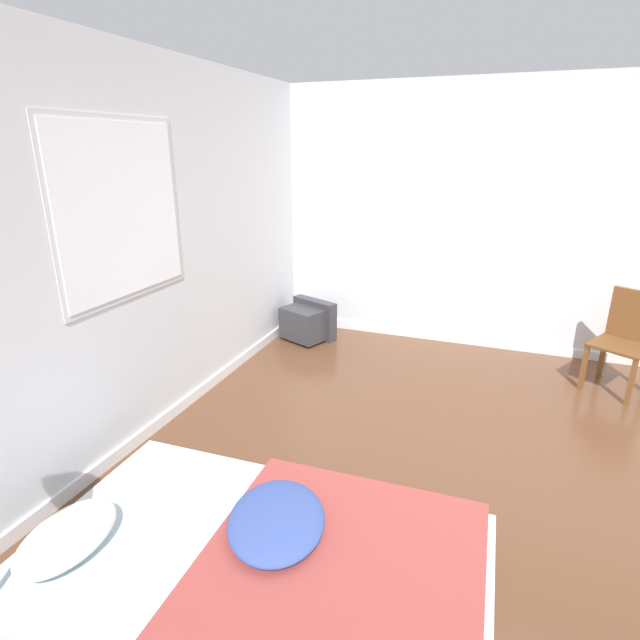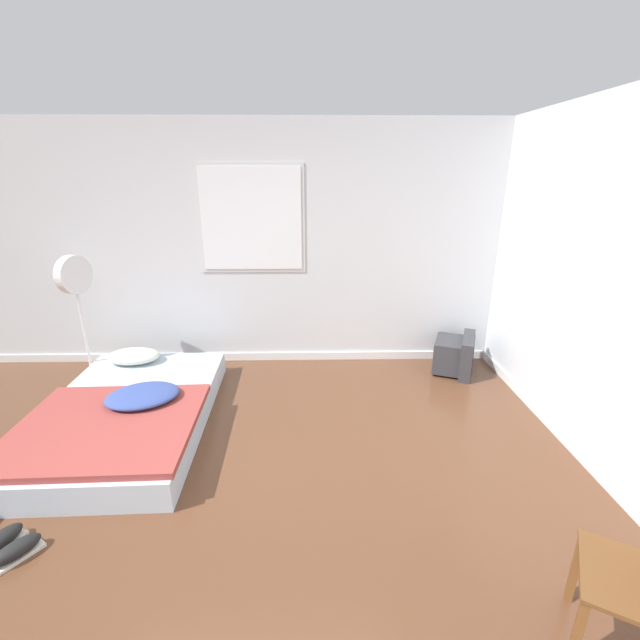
{
  "view_description": "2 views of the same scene",
  "coord_description": "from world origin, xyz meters",
  "px_view_note": "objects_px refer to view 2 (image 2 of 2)",
  "views": [
    {
      "loc": [
        -2.63,
        0.32,
        1.99
      ],
      "look_at": [
        0.66,
        1.56,
        0.76
      ],
      "focal_mm": 28.0,
      "sensor_mm": 36.0,
      "label": 1
    },
    {
      "loc": [
        0.5,
        -2.0,
        2.05
      ],
      "look_at": [
        0.58,
        1.69,
        0.79
      ],
      "focal_mm": 24.0,
      "sensor_mm": 36.0,
      "label": 2
    }
  ],
  "objects_px": {
    "mattress_bed": "(127,412)",
    "standing_fan": "(78,296)",
    "sneaker_pair": "(8,546)",
    "crt_tv": "(456,354)"
  },
  "relations": [
    {
      "from": "mattress_bed",
      "to": "standing_fan",
      "type": "height_order",
      "value": "standing_fan"
    },
    {
      "from": "mattress_bed",
      "to": "crt_tv",
      "type": "bearing_deg",
      "value": 17.94
    },
    {
      "from": "mattress_bed",
      "to": "crt_tv",
      "type": "distance_m",
      "value": 3.3
    },
    {
      "from": "mattress_bed",
      "to": "standing_fan",
      "type": "xyz_separation_m",
      "value": [
        -0.71,
        0.87,
        0.78
      ]
    },
    {
      "from": "sneaker_pair",
      "to": "standing_fan",
      "type": "xyz_separation_m",
      "value": [
        -0.56,
        2.16,
        0.87
      ]
    },
    {
      "from": "mattress_bed",
      "to": "sneaker_pair",
      "type": "relative_size",
      "value": 6.04
    },
    {
      "from": "mattress_bed",
      "to": "sneaker_pair",
      "type": "xyz_separation_m",
      "value": [
        -0.16,
        -1.3,
        -0.09
      ]
    },
    {
      "from": "mattress_bed",
      "to": "sneaker_pair",
      "type": "height_order",
      "value": "mattress_bed"
    },
    {
      "from": "crt_tv",
      "to": "standing_fan",
      "type": "distance_m",
      "value": 3.92
    },
    {
      "from": "sneaker_pair",
      "to": "mattress_bed",
      "type": "bearing_deg",
      "value": 82.99
    }
  ]
}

